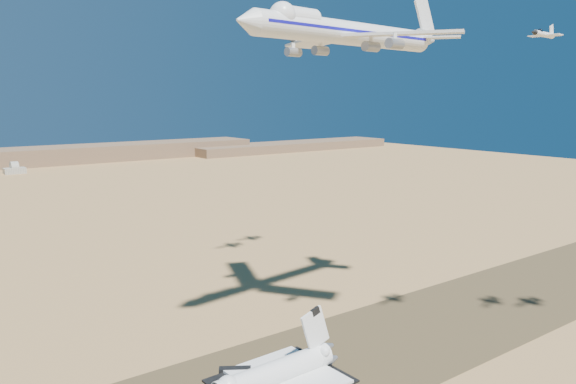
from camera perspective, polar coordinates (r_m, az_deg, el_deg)
ridgeline at (r=652.39m, az=-24.75°, el=3.05°), size 960.00×90.00×18.00m
shuttle at (r=142.99m, az=-1.46°, el=-18.17°), size 40.08×25.16×19.76m
carrier_747 at (r=159.68m, az=5.70°, el=15.83°), size 82.08×63.02×20.39m
chase_jet_a at (r=155.92m, az=24.53°, el=14.39°), size 14.05×7.85×3.52m
chase_jet_e at (r=213.40m, az=-0.32°, el=15.60°), size 16.26×8.65×4.05m
chase_jet_f at (r=228.15m, az=1.93°, el=15.01°), size 15.68×8.42×3.90m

